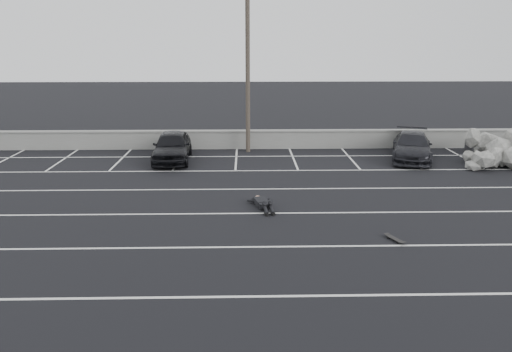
{
  "coord_description": "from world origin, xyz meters",
  "views": [
    {
      "loc": [
        -1.54,
        -13.92,
        6.07
      ],
      "look_at": [
        -1.12,
        4.44,
        1.0
      ],
      "focal_mm": 35.0,
      "sensor_mm": 36.0,
      "label": 1
    }
  ],
  "objects_px": {
    "car_left": "(172,146)",
    "utility_pole": "(248,68)",
    "riprap_pile": "(511,155)",
    "trash_bin": "(470,144)",
    "skateboard": "(395,239)",
    "car_right": "(412,146)",
    "person": "(261,199)"
  },
  "relations": [
    {
      "from": "car_left",
      "to": "utility_pole",
      "type": "bearing_deg",
      "value": 25.55
    },
    {
      "from": "riprap_pile",
      "to": "car_left",
      "type": "bearing_deg",
      "value": 175.01
    },
    {
      "from": "trash_bin",
      "to": "riprap_pile",
      "type": "height_order",
      "value": "riprap_pile"
    },
    {
      "from": "car_left",
      "to": "riprap_pile",
      "type": "bearing_deg",
      "value": -7.24
    },
    {
      "from": "trash_bin",
      "to": "skateboard",
      "type": "relative_size",
      "value": 1.2
    },
    {
      "from": "car_right",
      "to": "riprap_pile",
      "type": "bearing_deg",
      "value": -1.73
    },
    {
      "from": "car_right",
      "to": "riprap_pile",
      "type": "xyz_separation_m",
      "value": [
        4.42,
        -1.5,
        -0.12
      ]
    },
    {
      "from": "utility_pole",
      "to": "trash_bin",
      "type": "bearing_deg",
      "value": -1.63
    },
    {
      "from": "skateboard",
      "to": "car_right",
      "type": "bearing_deg",
      "value": 45.1
    },
    {
      "from": "riprap_pile",
      "to": "skateboard",
      "type": "bearing_deg",
      "value": -132.21
    },
    {
      "from": "car_left",
      "to": "trash_bin",
      "type": "distance_m",
      "value": 16.26
    },
    {
      "from": "utility_pole",
      "to": "skateboard",
      "type": "height_order",
      "value": "utility_pole"
    },
    {
      "from": "car_right",
      "to": "riprap_pile",
      "type": "height_order",
      "value": "riprap_pile"
    },
    {
      "from": "car_left",
      "to": "person",
      "type": "height_order",
      "value": "car_left"
    },
    {
      "from": "car_left",
      "to": "skateboard",
      "type": "height_order",
      "value": "car_left"
    },
    {
      "from": "car_left",
      "to": "car_right",
      "type": "xyz_separation_m",
      "value": [
        12.38,
        0.04,
        -0.08
      ]
    },
    {
      "from": "skateboard",
      "to": "car_left",
      "type": "bearing_deg",
      "value": 103.31
    },
    {
      "from": "skateboard",
      "to": "utility_pole",
      "type": "bearing_deg",
      "value": 84.68
    },
    {
      "from": "utility_pole",
      "to": "person",
      "type": "bearing_deg",
      "value": -87.4
    },
    {
      "from": "utility_pole",
      "to": "car_left",
      "type": "bearing_deg",
      "value": -152.2
    },
    {
      "from": "utility_pole",
      "to": "skateboard",
      "type": "bearing_deg",
      "value": -70.8
    },
    {
      "from": "utility_pole",
      "to": "person",
      "type": "relative_size",
      "value": 3.57
    },
    {
      "from": "utility_pole",
      "to": "trash_bin",
      "type": "relative_size",
      "value": 10.67
    },
    {
      "from": "person",
      "to": "skateboard",
      "type": "xyz_separation_m",
      "value": [
        4.04,
        -3.51,
        -0.17
      ]
    },
    {
      "from": "car_left",
      "to": "utility_pole",
      "type": "xyz_separation_m",
      "value": [
        3.9,
        2.05,
        3.8
      ]
    },
    {
      "from": "car_right",
      "to": "skateboard",
      "type": "height_order",
      "value": "car_right"
    },
    {
      "from": "car_right",
      "to": "utility_pole",
      "type": "bearing_deg",
      "value": -176.35
    },
    {
      "from": "car_left",
      "to": "trash_bin",
      "type": "relative_size",
      "value": 5.29
    },
    {
      "from": "utility_pole",
      "to": "skateboard",
      "type": "relative_size",
      "value": 12.83
    },
    {
      "from": "car_right",
      "to": "skateboard",
      "type": "relative_size",
      "value": 6.72
    },
    {
      "from": "utility_pole",
      "to": "riprap_pile",
      "type": "distance_m",
      "value": 13.96
    },
    {
      "from": "person",
      "to": "skateboard",
      "type": "distance_m",
      "value": 5.36
    }
  ]
}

